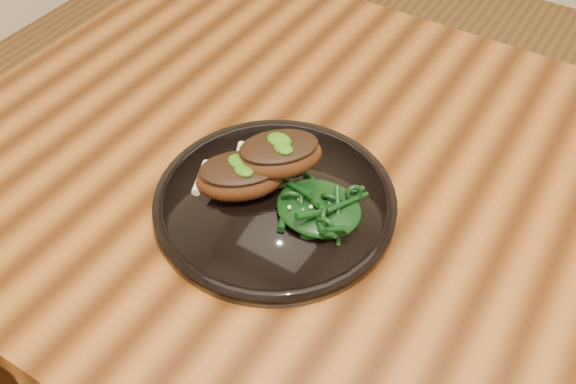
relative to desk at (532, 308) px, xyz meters
The scene contains 6 objects.
desk is the anchor object (origin of this frame).
plate 0.33m from the desk, 164.05° to the right, with size 0.29×0.29×0.02m.
lamb_chop_front 0.39m from the desk, 164.26° to the right, with size 0.12×0.12×0.05m.
lamb_chop_back 0.36m from the desk, 169.50° to the right, with size 0.12×0.12×0.05m.
herb_smear 0.36m from the desk, behind, with size 0.08×0.05×0.00m, color #194B08.
greens_heap 0.29m from the desk, 161.75° to the right, with size 0.10×0.10×0.04m.
Camera 1 is at (-0.02, -0.52, 1.32)m, focal length 40.00 mm.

